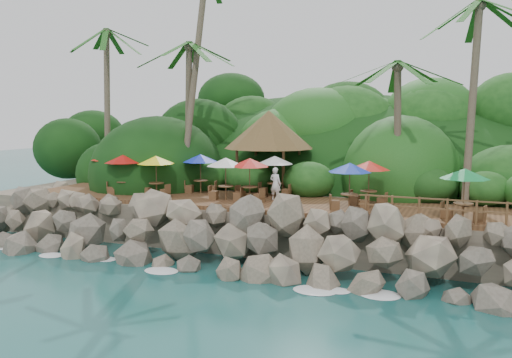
% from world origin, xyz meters
% --- Properties ---
extents(ground, '(140.00, 140.00, 0.00)m').
position_xyz_m(ground, '(0.00, 0.00, 0.00)').
color(ground, '#19514F').
rests_on(ground, ground).
extents(land_base, '(32.00, 25.20, 2.10)m').
position_xyz_m(land_base, '(0.00, 16.00, 1.05)').
color(land_base, gray).
rests_on(land_base, ground).
extents(jungle_hill, '(44.80, 28.00, 15.40)m').
position_xyz_m(jungle_hill, '(0.00, 23.50, 0.00)').
color(jungle_hill, '#143811').
rests_on(jungle_hill, ground).
extents(seawall, '(29.00, 4.00, 2.30)m').
position_xyz_m(seawall, '(0.00, 2.00, 1.15)').
color(seawall, gray).
rests_on(seawall, ground).
extents(terrace, '(26.00, 5.00, 0.20)m').
position_xyz_m(terrace, '(0.00, 6.00, 2.20)').
color(terrace, brown).
rests_on(terrace, land_base).
extents(jungle_foliage, '(44.00, 16.00, 12.00)m').
position_xyz_m(jungle_foliage, '(0.00, 15.00, 0.00)').
color(jungle_foliage, '#143811').
rests_on(jungle_foliage, ground).
extents(foam_line, '(25.20, 0.80, 0.06)m').
position_xyz_m(foam_line, '(0.00, 0.30, 0.03)').
color(foam_line, white).
rests_on(foam_line, ground).
extents(palms, '(30.94, 6.68, 14.23)m').
position_xyz_m(palms, '(1.58, 8.66, 11.64)').
color(palms, brown).
rests_on(palms, ground).
extents(palapa, '(5.19, 5.19, 4.60)m').
position_xyz_m(palapa, '(-0.86, 10.02, 5.79)').
color(palapa, brown).
rests_on(palapa, ground).
extents(dining_clusters, '(21.23, 5.21, 2.18)m').
position_xyz_m(dining_clusters, '(-0.67, 5.86, 4.11)').
color(dining_clusters, brown).
rests_on(dining_clusters, terrace).
extents(railing, '(6.10, 0.10, 1.00)m').
position_xyz_m(railing, '(8.82, 3.65, 2.91)').
color(railing, brown).
rests_on(railing, terrace).
extents(waiter, '(0.68, 0.51, 1.70)m').
position_xyz_m(waiter, '(0.93, 6.35, 3.15)').
color(waiter, white).
rests_on(waiter, terrace).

